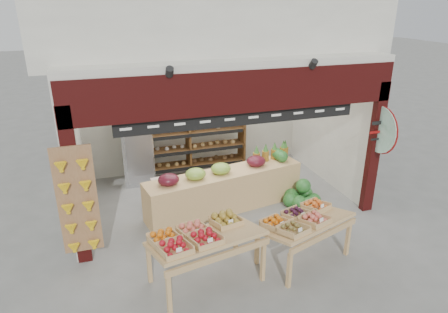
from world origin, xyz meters
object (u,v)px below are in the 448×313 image
display_table_right (302,221)px  display_table_left (198,237)px  back_shelving (188,132)px  mid_counter (225,189)px  refrigerator (137,146)px  cardboard_stack (170,194)px  watermelon_pile (302,197)px

display_table_right → display_table_left: bearing=-178.7°
display_table_right → back_shelving: bearing=103.6°
back_shelving → display_table_left: bearing=-101.4°
mid_counter → display_table_left: (-1.09, -2.06, 0.36)m
refrigerator → display_table_left: 3.96m
refrigerator → display_table_right: refrigerator is taller
back_shelving → cardboard_stack: size_ratio=2.82×
display_table_left → display_table_right: 1.72m
cardboard_stack → display_table_left: 2.71m
mid_counter → refrigerator: bearing=128.4°
back_shelving → display_table_right: back_shelving is taller
back_shelving → mid_counter: bearing=-80.7°
refrigerator → display_table_right: (2.13, -3.90, -0.14)m
mid_counter → display_table_left: bearing=-117.9°
cardboard_stack → display_table_right: 3.13m
display_table_left → mid_counter: bearing=62.1°
back_shelving → watermelon_pile: 3.04m
mid_counter → watermelon_pile: 1.63m
back_shelving → watermelon_pile: bearing=-50.0°
watermelon_pile → refrigerator: bearing=143.5°
refrigerator → mid_counter: 2.44m
back_shelving → cardboard_stack: (-0.72, -1.25, -0.89)m
back_shelving → cardboard_stack: bearing=-119.8°
display_table_left → back_shelving: bearing=78.6°
back_shelving → display_table_right: bearing=-76.4°
back_shelving → watermelon_pile: (1.87, -2.22, -0.92)m
display_table_left → watermelon_pile: (2.65, 1.67, -0.62)m
cardboard_stack → display_table_left: size_ratio=0.55×
display_table_right → mid_counter: bearing=107.5°
refrigerator → mid_counter: size_ratio=0.53×
watermelon_pile → display_table_right: bearing=-119.7°
cardboard_stack → watermelon_pile: (2.58, -0.97, -0.03)m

